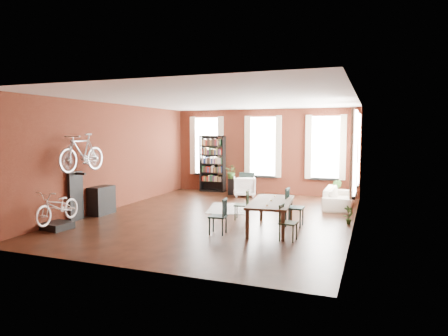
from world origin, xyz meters
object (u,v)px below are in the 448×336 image
at_px(bookshelf, 213,164).
at_px(dining_chair_d, 295,208).
at_px(white_armchair, 244,185).
at_px(dining_table, 271,215).
at_px(bicycle_floor, 58,192).
at_px(dining_chair_b, 242,205).
at_px(dining_chair_c, 288,223).
at_px(cream_sofa, 339,194).
at_px(console_table, 102,200).
at_px(dining_chair_a, 218,216).
at_px(bike_trainer, 57,226).
at_px(plant_stand, 232,186).

bearing_deg(bookshelf, dining_chair_d, -48.81).
bearing_deg(white_armchair, dining_table, 94.31).
distance_m(dining_chair_d, bicycle_floor, 5.75).
height_order(dining_chair_b, dining_chair_c, dining_chair_b).
xyz_separation_m(cream_sofa, console_table, (-6.23, -3.50, -0.01)).
height_order(dining_chair_a, console_table, dining_chair_a).
relative_size(bookshelf, bicycle_floor, 1.47).
relative_size(dining_table, dining_chair_d, 2.16).
xyz_separation_m(bike_trainer, bicycle_floor, (0.04, 0.00, 0.83)).
distance_m(dining_chair_c, dining_chair_d, 1.37).
distance_m(white_armchair, cream_sofa, 3.56).
distance_m(white_armchair, bicycle_floor, 6.89).
bearing_deg(bike_trainer, white_armchair, 67.06).
xyz_separation_m(bike_trainer, console_table, (-0.13, 1.84, 0.32)).
relative_size(white_armchair, cream_sofa, 0.38).
relative_size(dining_chair_c, bicycle_floor, 0.52).
relative_size(dining_chair_b, bookshelf, 0.36).
height_order(dining_table, bookshelf, bookshelf).
height_order(dining_table, cream_sofa, cream_sofa).
bearing_deg(plant_stand, bike_trainer, -107.77).
bearing_deg(dining_table, plant_stand, 113.17).
bearing_deg(plant_stand, bicycle_floor, -107.45).
bearing_deg(bookshelf, console_table, -103.83).
height_order(white_armchair, cream_sofa, cream_sofa).
distance_m(dining_chair_a, dining_chair_d, 2.03).
distance_m(dining_chair_a, dining_chair_c, 1.63).
bearing_deg(white_armchair, plant_stand, -45.07).
height_order(dining_chair_c, bicycle_floor, bicycle_floor).
bearing_deg(bookshelf, dining_chair_a, -66.68).
xyz_separation_m(white_armchair, bicycle_floor, (-2.64, -6.34, 0.52)).
height_order(dining_chair_c, bookshelf, bookshelf).
xyz_separation_m(dining_chair_d, bike_trainer, (-5.28, -2.33, -0.39)).
bearing_deg(console_table, dining_chair_d, 5.11).
distance_m(dining_chair_a, plant_stand, 5.88).
height_order(dining_table, white_armchair, white_armchair).
xyz_separation_m(dining_chair_d, white_armchair, (-2.59, 4.02, -0.07)).
bearing_deg(dining_chair_a, dining_table, 122.11).
bearing_deg(dining_table, bicycle_floor, -165.78).
relative_size(dining_chair_a, dining_chair_c, 1.05).
bearing_deg(dining_chair_b, console_table, -87.86).
distance_m(dining_chair_a, dining_chair_b, 1.63).
bearing_deg(dining_chair_b, bicycle_floor, -64.11).
height_order(bike_trainer, bicycle_floor, bicycle_floor).
relative_size(dining_table, cream_sofa, 0.98).
xyz_separation_m(dining_chair_a, plant_stand, (-1.66, 5.64, -0.11)).
relative_size(dining_table, dining_chair_b, 2.55).
distance_m(dining_table, cream_sofa, 3.80).
xyz_separation_m(white_armchair, cream_sofa, (3.42, -1.00, 0.01)).
bearing_deg(dining_chair_d, white_armchair, 33.67).
distance_m(cream_sofa, plant_stand, 4.18).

